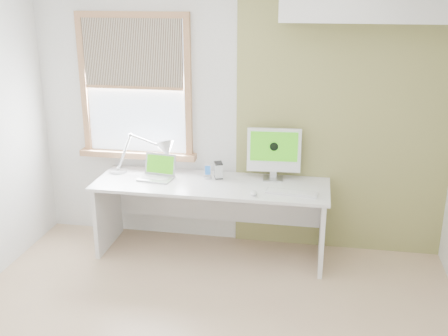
% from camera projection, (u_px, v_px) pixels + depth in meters
% --- Properties ---
extents(room, '(4.04, 3.54, 2.64)m').
position_uv_depth(room, '(196.00, 175.00, 3.49)').
color(room, tan).
rests_on(room, ground).
extents(accent_wall, '(2.00, 0.02, 2.60)m').
position_uv_depth(accent_wall, '(343.00, 120.00, 4.94)').
color(accent_wall, '#94904E').
rests_on(accent_wall, room).
extents(window, '(1.20, 0.14, 1.42)m').
position_uv_depth(window, '(135.00, 88.00, 5.18)').
color(window, '#9D6A42').
rests_on(window, room).
extents(desk, '(2.20, 0.70, 0.73)m').
position_uv_depth(desk, '(212.00, 200.00, 5.11)').
color(desk, silver).
rests_on(desk, room).
extents(desk_lamp, '(0.72, 0.31, 0.40)m').
position_uv_depth(desk_lamp, '(157.00, 152.00, 5.21)').
color(desk_lamp, '#BCBEC1').
rests_on(desk_lamp, desk).
extents(laptop, '(0.35, 0.29, 0.22)m').
position_uv_depth(laptop, '(158.00, 172.00, 5.11)').
color(laptop, '#BCBEC1').
rests_on(laptop, desk).
extents(phone_dock, '(0.09, 0.09, 0.14)m').
position_uv_depth(phone_dock, '(208.00, 174.00, 5.10)').
color(phone_dock, '#BCBEC1').
rests_on(phone_dock, desk).
extents(external_drive, '(0.11, 0.14, 0.15)m').
position_uv_depth(external_drive, '(218.00, 170.00, 5.11)').
color(external_drive, '#BCBEC1').
rests_on(external_drive, desk).
extents(imac, '(0.51, 0.18, 0.50)m').
position_uv_depth(imac, '(274.00, 151.00, 5.01)').
color(imac, '#BCBEC1').
rests_on(imac, desk).
extents(keyboard, '(0.47, 0.18, 0.02)m').
position_uv_depth(keyboard, '(292.00, 193.00, 4.73)').
color(keyboard, white).
rests_on(keyboard, desk).
extents(mouse, '(0.07, 0.11, 0.03)m').
position_uv_depth(mouse, '(254.00, 193.00, 4.70)').
color(mouse, white).
rests_on(mouse, desk).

